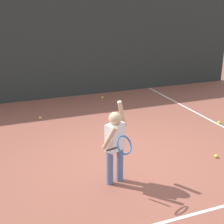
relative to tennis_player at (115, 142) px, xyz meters
name	(u,v)px	position (x,y,z in m)	size (l,w,h in m)	color
ground_plane	(132,156)	(0.65, 0.75, -0.73)	(20.00, 20.00, 0.00)	brown
court_line_baseline	(190,215)	(0.65, -1.15, -0.72)	(9.00, 0.05, 0.00)	white
court_line_sideline	(211,121)	(3.25, 1.75, -0.72)	(0.05, 9.00, 0.00)	white
back_fence_windscreen	(72,49)	(0.65, 5.09, 0.70)	(11.13, 0.08, 2.86)	#282D2B
fence_post_1	(8,50)	(-1.15, 5.15, 0.78)	(0.09, 0.09, 3.01)	slate
fence_post_2	(127,44)	(2.46, 5.15, 0.78)	(0.09, 0.09, 3.01)	slate
fence_post_3	(220,39)	(6.07, 5.15, 0.78)	(0.09, 0.09, 3.01)	slate
tennis_player	(115,142)	(0.00, 0.00, 0.00)	(0.51, 0.81, 1.35)	slate
tennis_ball_0	(216,156)	(2.09, 0.11, -0.69)	(0.07, 0.07, 0.07)	#CCE033
tennis_ball_1	(219,122)	(3.29, 1.52, -0.69)	(0.07, 0.07, 0.07)	#CCE033
tennis_ball_2	(40,118)	(-0.66, 3.39, -0.69)	(0.07, 0.07, 0.07)	#CCE033
tennis_ball_4	(102,97)	(1.37, 4.48, -0.69)	(0.07, 0.07, 0.07)	#CCE033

